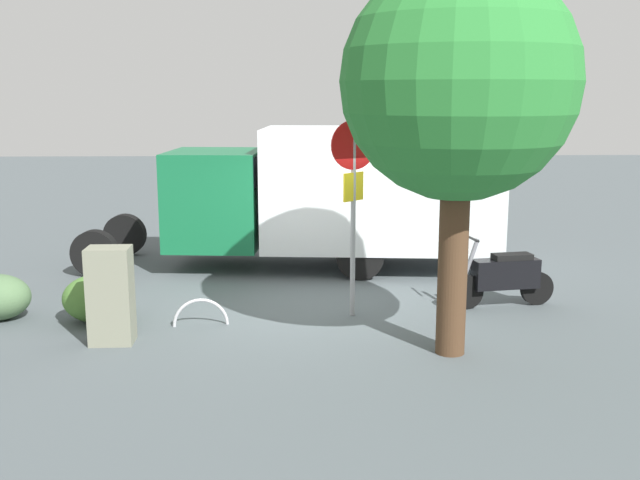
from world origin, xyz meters
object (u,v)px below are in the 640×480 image
object	(u,v)px
street_tree	(459,84)
bike_rack_hoop	(201,325)
motorcycle	(505,276)
box_truck_near	(332,190)
utility_cabinet	(111,296)
stop_sign	(353,187)

from	to	relation	value
street_tree	bike_rack_hoop	distance (m)	5.22
motorcycle	street_tree	distance (m)	4.01
box_truck_near	utility_cabinet	world-z (taller)	box_truck_near
box_truck_near	stop_sign	world-z (taller)	stop_sign
box_truck_near	motorcycle	world-z (taller)	box_truck_near
stop_sign	street_tree	size ratio (longest dim) A/B	0.60
street_tree	bike_rack_hoop	world-z (taller)	street_tree
motorcycle	stop_sign	distance (m)	3.00
motorcycle	box_truck_near	bearing A→B (deg)	-56.61
stop_sign	street_tree	distance (m)	2.64
motorcycle	stop_sign	xyz separation A→B (m)	(2.54, 0.42, 1.54)
stop_sign	box_truck_near	bearing A→B (deg)	-86.88
utility_cabinet	bike_rack_hoop	xyz separation A→B (m)	(-1.14, -0.76, -0.69)
motorcycle	bike_rack_hoop	size ratio (longest dim) A/B	2.12
street_tree	bike_rack_hoop	size ratio (longest dim) A/B	6.07
motorcycle	stop_sign	world-z (taller)	stop_sign
box_truck_near	street_tree	xyz separation A→B (m)	(-1.38, 5.10, 2.02)
box_truck_near	bike_rack_hoop	world-z (taller)	box_truck_near
motorcycle	bike_rack_hoop	bearing A→B (deg)	0.33
motorcycle	utility_cabinet	xyz separation A→B (m)	(6.04, 1.63, 0.17)
utility_cabinet	bike_rack_hoop	world-z (taller)	utility_cabinet
bike_rack_hoop	street_tree	bearing A→B (deg)	159.60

